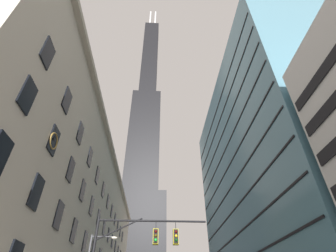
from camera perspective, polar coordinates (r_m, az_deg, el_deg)
station_building at (r=47.32m, az=-23.02°, el=-21.27°), size 14.47×72.40×24.97m
dark_skyscraper at (r=127.31m, az=-5.88°, el=-8.68°), size 23.44×23.44×210.30m
glass_office_midrise at (r=53.52m, az=22.68°, el=-10.47°), size 17.47×48.44×46.40m
traffic_signal_mast at (r=19.16m, az=-6.71°, el=-26.27°), size 8.09×0.63×7.19m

